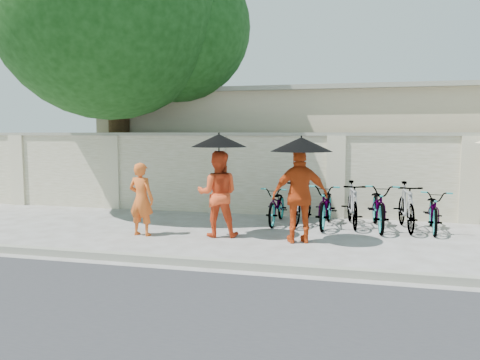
# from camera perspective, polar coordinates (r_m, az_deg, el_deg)

# --- Properties ---
(ground) EXTENTS (80.00, 80.00, 0.00)m
(ground) POSITION_cam_1_polar(r_m,az_deg,el_deg) (9.04, -2.24, -7.47)
(ground) COLOR #AAAAA9
(kerb) EXTENTS (40.00, 0.16, 0.12)m
(kerb) POSITION_cam_1_polar(r_m,az_deg,el_deg) (7.46, -5.92, -9.88)
(kerb) COLOR gray
(kerb) RESTS_ON ground
(compound_wall) EXTENTS (20.00, 0.30, 2.00)m
(compound_wall) POSITION_cam_1_polar(r_m,az_deg,el_deg) (11.79, 6.75, 0.52)
(compound_wall) COLOR #EDE5CD
(compound_wall) RESTS_ON ground
(building_behind) EXTENTS (14.00, 6.00, 3.20)m
(building_behind) POSITION_cam_1_polar(r_m,az_deg,el_deg) (15.47, 12.23, 3.89)
(building_behind) COLOR tan
(building_behind) RESTS_ON ground
(shade_tree) EXTENTS (6.70, 6.20, 8.20)m
(shade_tree) POSITION_cam_1_polar(r_m,az_deg,el_deg) (13.31, -14.68, 18.73)
(shade_tree) COLOR brown
(shade_tree) RESTS_ON ground
(monk_left) EXTENTS (0.58, 0.42, 1.48)m
(monk_left) POSITION_cam_1_polar(r_m,az_deg,el_deg) (9.62, -11.95, -2.30)
(monk_left) COLOR orange
(monk_left) RESTS_ON ground
(monk_center) EXTENTS (0.95, 0.80, 1.72)m
(monk_center) POSITION_cam_1_polar(r_m,az_deg,el_deg) (9.33, -2.72, -1.69)
(monk_center) COLOR #ED4B1F
(monk_center) RESTS_ON ground
(parasol_center) EXTENTS (1.10, 1.10, 1.07)m
(parasol_center) POSITION_cam_1_polar(r_m,az_deg,el_deg) (9.17, -2.59, 4.83)
(parasol_center) COLOR black
(parasol_center) RESTS_ON ground
(monk_right) EXTENTS (1.13, 0.74, 1.79)m
(monk_right) POSITION_cam_1_polar(r_m,az_deg,el_deg) (8.84, 7.33, -1.90)
(monk_right) COLOR #C84213
(monk_right) RESTS_ON ground
(parasol_right) EXTENTS (1.15, 1.15, 0.98)m
(parasol_right) POSITION_cam_1_polar(r_m,az_deg,el_deg) (8.69, 7.48, 4.33)
(parasol_right) COLOR black
(parasol_right) RESTS_ON ground
(bike_0) EXTENTS (0.61, 1.65, 0.86)m
(bike_0) POSITION_cam_1_polar(r_m,az_deg,el_deg) (10.73, 4.56, -3.04)
(bike_0) COLOR #A5A5A5
(bike_0) RESTS_ON ground
(bike_1) EXTENTS (0.72, 1.80, 1.05)m
(bike_1) POSITION_cam_1_polar(r_m,az_deg,el_deg) (10.71, 7.57, -2.58)
(bike_1) COLOR #A5A5A5
(bike_1) RESTS_ON ground
(bike_2) EXTENTS (0.73, 1.87, 0.96)m
(bike_2) POSITION_cam_1_polar(r_m,az_deg,el_deg) (10.52, 10.50, -3.01)
(bike_2) COLOR #A5A5A5
(bike_2) RESTS_ON ground
(bike_3) EXTENTS (0.66, 1.71, 1.00)m
(bike_3) POSITION_cam_1_polar(r_m,az_deg,el_deg) (10.65, 13.55, -2.87)
(bike_3) COLOR #A5A5A5
(bike_3) RESTS_ON ground
(bike_4) EXTENTS (0.78, 1.95, 1.00)m
(bike_4) POSITION_cam_1_polar(r_m,az_deg,el_deg) (10.50, 16.59, -3.06)
(bike_4) COLOR #A5A5A5
(bike_4) RESTS_ON ground
(bike_5) EXTENTS (0.62, 1.74, 1.02)m
(bike_5) POSITION_cam_1_polar(r_m,az_deg,el_deg) (10.56, 19.61, -3.05)
(bike_5) COLOR #A5A5A5
(bike_5) RESTS_ON ground
(bike_6) EXTENTS (0.73, 1.75, 0.90)m
(bike_6) POSITION_cam_1_polar(r_m,az_deg,el_deg) (10.65, 22.58, -3.43)
(bike_6) COLOR #A5A5A5
(bike_6) RESTS_ON ground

